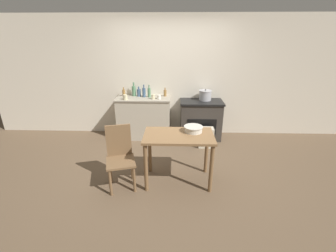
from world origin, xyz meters
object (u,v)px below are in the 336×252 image
Objects in this scene: work_table at (179,143)px; mixing_bowl_large at (193,129)px; chair at (120,156)px; stock_pot at (205,95)px; bottle_center_left at (124,93)px; bottle_far_left at (144,92)px; cup_mid_right at (159,97)px; cup_right at (153,97)px; stove at (200,119)px; bottle_left at (139,93)px; flour_sack at (206,137)px; bottle_center_right at (134,91)px; bottle_mid_left at (165,93)px; bottle_center at (149,92)px; cup_far_right at (125,97)px.

mixing_bowl_large is (0.22, 0.11, 0.18)m from work_table.
stock_pot is (1.43, 1.86, 0.46)m from chair.
bottle_center_left reaches higher than stock_pot.
cup_mid_right is at bearing -26.68° from bottle_far_left.
stove is at bearing 5.37° from cup_right.
work_table is at bearing -65.05° from bottle_left.
stove is at bearing -5.31° from bottle_center_left.
bottle_center_left is (-1.76, 0.09, 0.03)m from stock_pot.
work_table is at bearing -76.14° from cup_mid_right.
bottle_left is 2.46× the size of cup_mid_right.
stock_pot is at bearing 42.05° from stove.
cup_mid_right reaches higher than stove.
flour_sack is (0.07, -0.48, -0.22)m from stove.
stove is 1.46m from bottle_left.
stove is 9.30× the size of cup_right.
chair is 1.14m from mixing_bowl_large.
bottle_center_left is at bearing 162.72° from cup_mid_right.
chair is at bearing -80.33° from bottle_center_left.
bottle_center_right reaches higher than bottle_far_left.
stock_pot reaches higher than work_table.
stove is 1.77m from work_table.
cup_mid_right reaches higher than work_table.
bottle_mid_left reaches higher than cup_mid_right.
cup_mid_right reaches higher than flour_sack.
bottle_center_left reaches higher than cup_mid_right.
bottle_far_left is at bearing 176.33° from stove.
flour_sack is at bearing -23.29° from bottle_far_left.
stove is 4.30× the size of bottle_left.
bottle_center reaches higher than work_table.
mixing_bowl_large is 1.07× the size of bottle_center.
stove is 3.07× the size of bottle_center_right.
bottle_center_right is 2.91× the size of cup_far_right.
bottle_center_right is 0.62m from cup_mid_right.
chair is 4.38× the size of bottle_left.
stove is 1.26m from bottle_center.
chair is 1.78m from cup_right.
stock_pot is at bearing 36.50° from chair.
mixing_bowl_large is 1.91m from cup_far_right.
cup_right is at bearing 116.50° from mixing_bowl_large.
cup_right is (0.44, -0.27, -0.06)m from bottle_center_right.
work_table is at bearing -57.28° from bottle_center_left.
mixing_bowl_large is (-0.37, -1.63, -0.12)m from stock_pot.
cup_far_right is at bearing 125.51° from work_table.
stove is 1.36m from bottle_far_left.
bottle_left is (-0.12, 0.06, -0.02)m from bottle_far_left.
mixing_bowl_large is (-0.36, -1.08, 0.62)m from flour_sack.
bottle_mid_left is 0.70× the size of bottle_center.
flour_sack is 1.37m from cup_right.
bottle_far_left is 0.43m from cup_far_right.
bottle_far_left is at bearing 179.65° from stock_pot.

